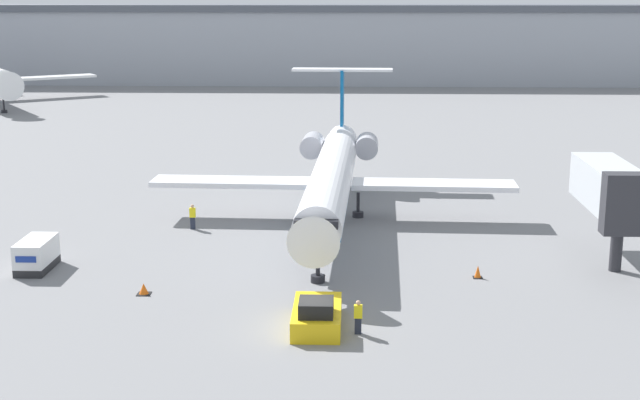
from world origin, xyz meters
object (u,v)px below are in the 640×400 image
luggage_cart (37,255)px  traffic_cone_left (144,289)px  airplane_main (332,175)px  pushback_tug (317,315)px  jet_bridge (613,190)px  worker_near_tug (358,316)px  traffic_cone_right (478,272)px  worker_by_wing (193,216)px

luggage_cart → traffic_cone_left: 8.27m
traffic_cone_left → airplane_main: bearing=59.5°
pushback_tug → luggage_cart: size_ratio=1.36×
pushback_tug → jet_bridge: bearing=33.3°
worker_near_tug → traffic_cone_right: 11.03m
airplane_main → traffic_cone_left: size_ratio=46.68×
traffic_cone_left → worker_near_tug: bearing=-24.6°
luggage_cart → worker_near_tug: 20.75m
airplane_main → worker_near_tug: 21.85m
airplane_main → traffic_cone_right: airplane_main is taller
worker_by_wing → airplane_main: bearing=17.6°
traffic_cone_right → jet_bridge: 9.61m
worker_near_tug → traffic_cone_left: (-11.39, 5.22, -0.57)m
airplane_main → worker_near_tug: bearing=-85.5°
pushback_tug → traffic_cone_left: 10.43m
pushback_tug → worker_near_tug: bearing=-21.2°
luggage_cart → worker_by_wing: (7.44, 9.37, -0.01)m
pushback_tug → worker_by_wing: bearing=117.1°
worker_by_wing → jet_bridge: (26.02, -6.84, 3.54)m
pushback_tug → worker_near_tug: 2.12m
luggage_cart → worker_near_tug: bearing=-26.6°
traffic_cone_right → jet_bridge: size_ratio=0.08×
luggage_cart → worker_by_wing: size_ratio=1.99×
worker_by_wing → traffic_cone_right: worker_by_wing is taller
jet_bridge → luggage_cart: bearing=-175.7°
worker_near_tug → airplane_main: bearing=94.5°
pushback_tug → worker_by_wing: worker_by_wing is taller
traffic_cone_right → jet_bridge: bearing=21.3°
worker_by_wing → traffic_cone_left: size_ratio=2.42×
pushback_tug → worker_near_tug: size_ratio=2.82×
airplane_main → luggage_cart: airplane_main is taller
airplane_main → pushback_tug: bearing=-90.7°
airplane_main → luggage_cart: (-16.85, -12.35, -2.31)m
traffic_cone_left → traffic_cone_right: bearing=10.8°
worker_near_tug → worker_by_wing: 21.73m
traffic_cone_left → jet_bridge: size_ratio=0.08×
airplane_main → pushback_tug: size_ratio=7.13×
pushback_tug → luggage_cart: luggage_cart is taller
airplane_main → jet_bridge: bearing=-30.6°
airplane_main → worker_by_wing: (-9.41, -2.98, -2.32)m
pushback_tug → airplane_main: bearing=89.3°
airplane_main → traffic_cone_left: 19.30m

